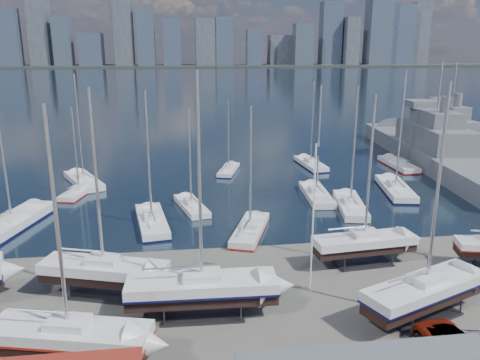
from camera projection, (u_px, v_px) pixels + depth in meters
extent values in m
plane|color=#605E59|center=(298.00, 297.00, 35.74)|extent=(1400.00, 1400.00, 0.00)
cube|color=#192B3B|center=(191.00, 78.00, 332.23)|extent=(1400.00, 600.00, 0.40)
cube|color=#2D332D|center=(185.00, 66.00, 580.54)|extent=(1400.00, 80.00, 2.20)
cube|color=#475166|center=(7.00, 37.00, 537.09)|extent=(26.62, 20.30, 64.32)
cube|color=#595E66|center=(40.00, 29.00, 547.91)|extent=(22.49, 24.47, 83.83)
cube|color=#3D4756|center=(63.00, 41.00, 548.03)|extent=(19.55, 21.83, 55.97)
cube|color=#475166|center=(91.00, 49.00, 560.31)|extent=(26.03, 30.49, 37.14)
cube|color=#595E66|center=(123.00, 27.00, 547.43)|extent=(21.60, 16.58, 87.63)
cube|color=#3D4756|center=(146.00, 36.00, 554.59)|extent=(19.42, 28.42, 67.60)
cube|color=#475166|center=(172.00, 42.00, 563.19)|extent=(20.24, 23.80, 54.09)
cube|color=#595E66|center=(206.00, 42.00, 565.10)|extent=(24.62, 19.72, 54.00)
cube|color=#3D4756|center=(224.00, 41.00, 565.82)|extent=(20.75, 17.93, 55.97)
cube|color=#475166|center=(254.00, 47.00, 570.41)|extent=(18.36, 16.25, 43.03)
cube|color=#595E66|center=(280.00, 50.00, 593.91)|extent=(28.49, 22.03, 35.69)
cube|color=#3D4756|center=(303.00, 44.00, 578.25)|extent=(23.34, 17.87, 49.11)
cube|color=#475166|center=(331.00, 34.00, 593.72)|extent=(25.35, 19.79, 75.95)
cube|color=#595E66|center=(350.00, 41.00, 592.79)|extent=(17.00, 27.45, 57.67)
cube|color=#3D4756|center=(379.00, 21.00, 590.86)|extent=(29.28, 24.05, 106.04)
cube|color=#475166|center=(399.00, 35.00, 608.04)|extent=(30.82, 28.37, 74.41)
cube|color=#595E66|center=(420.00, 34.00, 613.05)|extent=(21.74, 17.03, 77.48)
cube|color=black|center=(70.00, 344.00, 27.38)|extent=(9.80, 4.51, 0.76)
cube|color=silver|center=(69.00, 332.00, 27.18)|extent=(9.89, 4.90, 0.76)
cube|color=#9C1A11|center=(69.00, 338.00, 27.27)|extent=(9.99, 4.95, 0.15)
cube|color=silver|center=(68.00, 323.00, 27.01)|extent=(2.70, 2.13, 0.50)
cylinder|color=#B2B2B7|center=(57.00, 222.00, 25.37)|extent=(0.22, 0.22, 12.87)
cube|color=#2D2D33|center=(106.00, 294.00, 35.94)|extent=(5.81, 3.92, 0.16)
cube|color=black|center=(104.00, 277.00, 35.54)|extent=(9.92, 5.10, 0.77)
cube|color=silver|center=(104.00, 267.00, 35.33)|extent=(10.04, 5.49, 0.77)
cube|color=silver|center=(103.00, 260.00, 35.16)|extent=(2.79, 2.28, 0.50)
cylinder|color=#B2B2B7|center=(96.00, 179.00, 33.50)|extent=(0.22, 0.22, 13.06)
cube|color=#2D2D33|center=(203.00, 314.00, 33.22)|extent=(5.84, 2.81, 0.16)
cube|color=black|center=(202.00, 295.00, 32.81)|extent=(10.55, 2.80, 0.84)
cube|color=silver|center=(202.00, 284.00, 32.59)|extent=(10.57, 3.24, 0.84)
cube|color=#0C0D3C|center=(202.00, 289.00, 32.69)|extent=(10.67, 3.27, 0.17)
cube|color=silver|center=(202.00, 275.00, 32.41)|extent=(2.67, 1.84, 0.50)
cylinder|color=#B2B2B7|center=(200.00, 181.00, 30.60)|extent=(0.22, 0.22, 14.16)
cube|color=#2D2D33|center=(363.00, 263.00, 41.26)|extent=(5.15, 2.74, 0.16)
cube|color=black|center=(364.00, 248.00, 40.87)|extent=(9.17, 3.01, 0.72)
cube|color=silver|center=(365.00, 240.00, 40.68)|extent=(9.21, 3.39, 0.72)
cube|color=silver|center=(365.00, 233.00, 40.52)|extent=(2.39, 1.73, 0.50)
cylinder|color=#B2B2B7|center=(370.00, 168.00, 38.97)|extent=(0.22, 0.22, 12.16)
cube|color=#2D2D33|center=(423.00, 316.00, 33.00)|extent=(6.07, 4.47, 0.16)
cube|color=black|center=(425.00, 297.00, 32.59)|extent=(10.18, 6.08, 0.80)
cube|color=silver|center=(426.00, 286.00, 32.38)|extent=(10.35, 6.47, 0.80)
cube|color=#0C0D3C|center=(426.00, 291.00, 32.48)|extent=(10.45, 6.53, 0.16)
cube|color=silver|center=(427.00, 278.00, 32.21)|extent=(2.97, 2.52, 0.50)
cylinder|color=#B2B2B7|center=(438.00, 187.00, 30.48)|extent=(0.22, 0.22, 13.55)
cube|color=black|center=(13.00, 231.00, 49.71)|extent=(5.92, 12.58, 0.98)
cube|color=silver|center=(12.00, 223.00, 49.45)|extent=(6.42, 12.71, 0.98)
cube|color=#0C0D3C|center=(13.00, 227.00, 49.57)|extent=(6.48, 12.84, 0.20)
cube|color=silver|center=(11.00, 216.00, 49.25)|extent=(2.76, 3.48, 0.50)
cylinder|color=#B2B2B7|center=(1.00, 141.00, 47.13)|extent=(0.22, 0.22, 16.52)
cube|color=black|center=(80.00, 196.00, 61.56)|extent=(3.72, 8.12, 0.63)
cube|color=silver|center=(79.00, 191.00, 61.39)|extent=(4.04, 8.20, 0.63)
cube|color=#9C1A11|center=(79.00, 193.00, 61.47)|extent=(4.08, 8.28, 0.13)
cube|color=silver|center=(79.00, 187.00, 61.24)|extent=(1.76, 2.24, 0.50)
cylinder|color=#B2B2B7|center=(75.00, 149.00, 59.89)|extent=(0.22, 0.22, 10.67)
cube|color=black|center=(84.00, 186.00, 66.16)|extent=(6.92, 10.65, 0.85)
cube|color=silver|center=(84.00, 180.00, 65.93)|extent=(7.32, 10.84, 0.85)
cube|color=silver|center=(83.00, 176.00, 65.75)|extent=(2.77, 3.17, 0.50)
cylinder|color=#B2B2B7|center=(79.00, 127.00, 63.92)|extent=(0.22, 0.22, 14.33)
cube|color=black|center=(152.00, 228.00, 50.47)|extent=(3.88, 10.24, 0.80)
cube|color=silver|center=(152.00, 221.00, 50.26)|extent=(4.29, 10.31, 0.80)
cube|color=#0C0D3C|center=(152.00, 224.00, 50.36)|extent=(4.34, 10.41, 0.16)
cube|color=silver|center=(152.00, 215.00, 50.09)|extent=(2.04, 2.73, 0.50)
cylinder|color=#B2B2B7|center=(148.00, 156.00, 48.37)|extent=(0.22, 0.22, 13.50)
cube|color=black|center=(192.00, 211.00, 55.65)|extent=(3.95, 8.50, 0.66)
cube|color=silver|center=(191.00, 206.00, 55.48)|extent=(4.29, 8.58, 0.66)
cube|color=silver|center=(191.00, 201.00, 55.32)|extent=(1.86, 2.35, 0.50)
cylinder|color=#B2B2B7|center=(190.00, 157.00, 53.91)|extent=(0.22, 0.22, 11.16)
cube|color=black|center=(229.00, 174.00, 72.56)|extent=(4.02, 7.98, 0.62)
cube|color=silver|center=(229.00, 170.00, 72.40)|extent=(4.33, 8.07, 0.62)
cube|color=#0C0D3C|center=(229.00, 172.00, 72.47)|extent=(4.38, 8.15, 0.12)
cube|color=silver|center=(229.00, 166.00, 72.25)|extent=(1.81, 2.24, 0.50)
cylinder|color=#B2B2B7|center=(228.00, 134.00, 70.92)|extent=(0.22, 0.22, 10.49)
cube|color=black|center=(250.00, 236.00, 48.15)|extent=(5.09, 9.27, 0.73)
cube|color=silver|center=(250.00, 229.00, 47.96)|extent=(5.45, 9.39, 0.73)
cube|color=#9C1A11|center=(250.00, 232.00, 48.05)|extent=(5.50, 9.49, 0.15)
cube|color=silver|center=(250.00, 224.00, 47.80)|extent=(2.20, 2.65, 0.50)
cylinder|color=#B2B2B7|center=(251.00, 168.00, 46.24)|extent=(0.22, 0.22, 12.24)
cube|color=black|center=(316.00, 200.00, 59.84)|extent=(3.02, 10.00, 0.79)
cube|color=silver|center=(316.00, 194.00, 59.63)|extent=(3.43, 10.03, 0.79)
cube|color=silver|center=(317.00, 190.00, 59.46)|extent=(1.82, 2.57, 0.50)
cylinder|color=#B2B2B7|center=(319.00, 140.00, 57.76)|extent=(0.22, 0.22, 13.31)
cube|color=black|center=(310.00, 168.00, 76.27)|extent=(3.03, 9.64, 0.76)
cube|color=silver|center=(311.00, 164.00, 76.07)|extent=(3.43, 9.68, 0.76)
cube|color=#0C0D3C|center=(311.00, 166.00, 76.16)|extent=(3.46, 9.77, 0.15)
cube|color=silver|center=(311.00, 160.00, 75.90)|extent=(1.78, 2.50, 0.50)
cylinder|color=#B2B2B7|center=(312.00, 122.00, 74.27)|extent=(0.22, 0.22, 12.81)
cube|color=black|center=(350.00, 211.00, 55.69)|extent=(4.22, 10.28, 0.80)
cube|color=silver|center=(350.00, 205.00, 55.47)|extent=(4.64, 10.36, 0.80)
cube|color=silver|center=(351.00, 200.00, 55.30)|extent=(2.12, 2.77, 0.50)
cylinder|color=#B2B2B7|center=(354.00, 146.00, 53.58)|extent=(0.22, 0.22, 13.51)
cube|color=black|center=(395.00, 195.00, 62.29)|extent=(4.70, 11.34, 0.88)
cube|color=silver|center=(395.00, 188.00, 62.06)|extent=(5.16, 11.43, 0.88)
cube|color=#0C0D3C|center=(395.00, 191.00, 62.17)|extent=(5.21, 11.55, 0.18)
cube|color=silver|center=(396.00, 183.00, 61.87)|extent=(2.35, 3.07, 0.50)
cylinder|color=#B2B2B7|center=(401.00, 129.00, 59.96)|extent=(0.22, 0.22, 14.91)
cube|color=black|center=(398.00, 169.00, 75.87)|extent=(2.45, 10.06, 0.80)
cube|color=silver|center=(398.00, 164.00, 75.65)|extent=(2.87, 10.07, 0.80)
cube|color=#9C1A11|center=(398.00, 166.00, 75.75)|extent=(2.90, 10.17, 0.16)
cube|color=silver|center=(398.00, 160.00, 75.48)|extent=(1.70, 2.52, 0.50)
cylinder|color=#B2B2B7|center=(402.00, 120.00, 73.75)|extent=(0.22, 0.22, 13.57)
cube|color=#5A5E64|center=(432.00, 160.00, 78.50)|extent=(14.08, 52.57, 4.68)
cube|color=#5A5E64|center=(434.00, 136.00, 77.40)|extent=(8.65, 18.82, 3.60)
cube|color=#5A5E64|center=(436.00, 118.00, 76.61)|extent=(6.12, 10.89, 2.40)
cube|color=#5A5E64|center=(425.00, 104.00, 81.17)|extent=(6.37, 5.82, 1.20)
cylinder|color=#B2B2B7|center=(440.00, 85.00, 75.23)|extent=(0.30, 0.30, 8.00)
cube|color=#5A5E64|center=(447.00, 145.00, 91.38)|extent=(7.72, 39.24, 3.51)
cube|color=#5A5E64|center=(449.00, 127.00, 90.44)|extent=(5.51, 13.84, 3.60)
cube|color=#5A5E64|center=(451.00, 112.00, 89.64)|extent=(4.04, 7.94, 2.40)
cube|color=#5A5E64|center=(442.00, 101.00, 92.94)|extent=(4.52, 4.07, 1.20)
cylinder|color=#B2B2B7|center=(454.00, 84.00, 88.27)|extent=(0.30, 0.30, 8.00)
imported|color=gray|center=(458.00, 349.00, 28.19)|extent=(3.39, 6.06, 1.60)
cylinder|color=white|center=(313.00, 219.00, 35.43)|extent=(0.12, 0.12, 11.69)
cube|color=#141F41|center=(323.00, 151.00, 34.09)|extent=(0.97, 0.05, 0.68)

